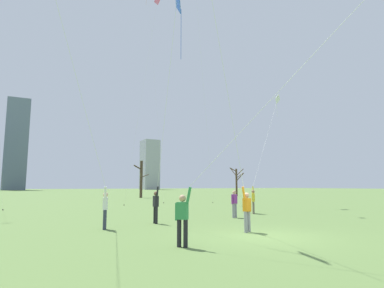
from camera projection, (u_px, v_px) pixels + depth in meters
name	position (u px, v px, depth m)	size (l,w,h in m)	color
ground_plane	(265.00, 236.00, 12.08)	(400.00, 400.00, 0.00)	#5B7A3D
kite_flyer_midfield_center_purple	(247.00, 143.00, 9.38)	(5.69, 8.29, 10.89)	black
kite_flyer_foreground_left_teal	(238.00, 155.00, 12.48)	(7.46, 5.46, 17.21)	gray
kite_flyer_far_back_yellow	(77.00, 99.00, 11.93)	(7.37, 9.56, 18.22)	#33384C
kite_flyer_midfield_left_white	(258.00, 182.00, 23.07)	(7.99, 5.60, 10.78)	#726656
kite_flyer_midfield_right_blue	(161.00, 154.00, 15.60)	(1.01, 4.80, 10.95)	black
bystander_watching_nearby	(234.00, 202.00, 19.16)	(0.49, 0.29, 1.62)	gray
distant_kite_drifting_left_orange	(149.00, 4.00, 44.86)	(0.63, 8.14, 30.23)	orange
distant_kite_high_overhead_pink	(154.00, 23.00, 32.86)	(2.64, 2.48, 21.46)	pink
bare_tree_far_right_edge	(237.00, 180.00, 59.88)	(2.64, 3.00, 5.34)	#4C3828
bare_tree_leftmost	(141.00, 178.00, 51.25)	(2.85, 2.31, 5.92)	#423326
skyline_squat_block	(17.00, 144.00, 141.50)	(9.33, 7.17, 40.68)	slate
skyline_mid_tower_right	(150.00, 165.00, 162.34)	(7.76, 9.61, 24.98)	#9EA3AD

